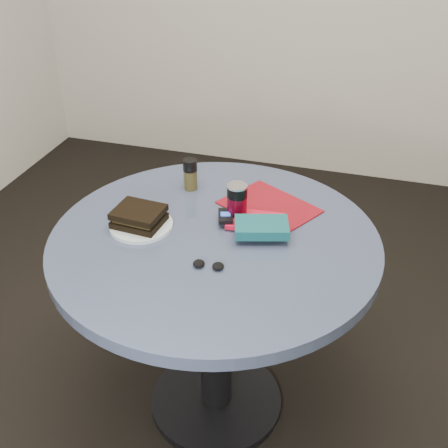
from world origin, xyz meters
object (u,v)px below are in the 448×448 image
(red_book, at_px, (255,221))
(headphones, at_px, (208,265))
(sandwich, at_px, (139,216))
(magazine, at_px, (269,207))
(soda_can, at_px, (237,202))
(plate, at_px, (141,225))
(novel, at_px, (262,227))
(table, at_px, (215,279))
(mp3_player, at_px, (226,216))
(pepper_grinder, at_px, (190,174))

(red_book, distance_m, headphones, 0.26)
(sandwich, bearing_deg, red_book, 18.47)
(magazine, bearing_deg, headphones, -74.53)
(sandwich, relative_size, soda_can, 1.29)
(plate, xyz_separation_m, red_book, (0.33, 0.11, 0.01))
(sandwich, bearing_deg, soda_can, 25.55)
(magazine, relative_size, novel, 1.80)
(table, bearing_deg, red_book, 44.44)
(red_book, distance_m, novel, 0.07)
(sandwich, height_order, mp3_player, sandwich)
(pepper_grinder, height_order, headphones, pepper_grinder)
(magazine, height_order, red_book, red_book)
(sandwich, distance_m, novel, 0.38)
(novel, height_order, mp3_player, novel)
(plate, height_order, headphones, headphones)
(soda_can, relative_size, novel, 0.75)
(soda_can, relative_size, mp3_player, 1.35)
(table, distance_m, soda_can, 0.26)
(red_book, height_order, novel, novel)
(table, xyz_separation_m, plate, (-0.23, -0.01, 0.17))
(soda_can, bearing_deg, novel, -39.32)
(soda_can, height_order, mp3_player, soda_can)
(headphones, bearing_deg, magazine, 75.82)
(plate, height_order, mp3_player, mp3_player)
(sandwich, distance_m, mp3_player, 0.27)
(sandwich, bearing_deg, pepper_grinder, 75.24)
(pepper_grinder, distance_m, red_book, 0.31)
(table, relative_size, sandwich, 6.49)
(table, distance_m, pepper_grinder, 0.38)
(plate, relative_size, pepper_grinder, 1.78)
(red_book, bearing_deg, headphones, -110.30)
(sandwich, relative_size, magazine, 0.54)
(plate, distance_m, soda_can, 0.31)
(sandwich, xyz_separation_m, pepper_grinder, (0.07, 0.27, 0.02))
(novel, bearing_deg, red_book, 102.95)
(soda_can, distance_m, mp3_player, 0.06)
(sandwich, height_order, red_book, sandwich)
(pepper_grinder, relative_size, novel, 0.69)
(plate, xyz_separation_m, soda_can, (0.27, 0.13, 0.05))
(pepper_grinder, relative_size, mp3_player, 1.24)
(magazine, bearing_deg, red_book, -70.61)
(table, distance_m, mp3_player, 0.21)
(table, xyz_separation_m, mp3_player, (0.01, 0.08, 0.19))
(sandwich, height_order, headphones, sandwich)
(soda_can, xyz_separation_m, headphones, (-0.01, -0.27, -0.05))
(plate, xyz_separation_m, headphones, (0.26, -0.14, 0.00))
(soda_can, height_order, pepper_grinder, soda_can)
(table, xyz_separation_m, soda_can, (0.04, 0.12, 0.22))
(sandwich, distance_m, soda_can, 0.31)
(soda_can, xyz_separation_m, pepper_grinder, (-0.20, 0.14, -0.00))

